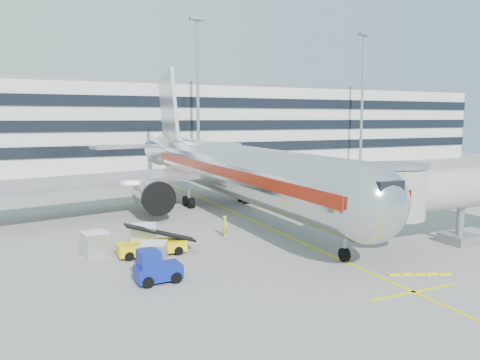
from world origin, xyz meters
name	(u,v)px	position (x,y,z in m)	size (l,w,h in m)	color
ground	(283,234)	(0.00, 0.00, 0.00)	(180.00, 180.00, 0.00)	gray
lead_in_line	(232,211)	(0.00, 10.00, 0.01)	(0.25, 70.00, 0.01)	yellow
stop_bar	(414,292)	(0.00, -14.00, 0.01)	(6.00, 0.25, 0.01)	yellow
main_jet	(225,168)	(0.00, 11.72, 4.23)	(50.95, 48.70, 16.06)	silver
jet_bridge	(478,190)	(12.18, -8.00, 3.87)	(17.80, 4.50, 7.00)	silver
terminal	(130,126)	(0.00, 57.95, 7.80)	(150.00, 24.25, 15.60)	silver
light_mast_centre	(198,84)	(8.00, 42.00, 14.88)	(2.40, 1.20, 25.45)	gray
light_mast_east	(363,89)	(42.00, 42.00, 14.88)	(2.40, 1.20, 25.45)	gray
belt_loader	(152,246)	(-11.02, -1.34, 0.65)	(4.80, 1.86, 2.28)	yellow
baggage_tug	(155,268)	(-12.17, -6.69, 0.83)	(2.62, 1.76, 1.91)	navy
cargo_container_left	(154,255)	(-11.61, -4.20, 0.82)	(2.02, 2.02, 1.64)	#B6B9BE
cargo_container_right	(95,244)	(-14.53, 0.16, 0.82)	(1.81, 1.81, 1.64)	#B6B9BE
cargo_container_front	(144,238)	(-11.26, -0.10, 0.93)	(2.13, 2.13, 1.85)	#B6B9BE
ramp_worker	(225,226)	(-4.52, 1.13, 0.84)	(0.61, 0.40, 1.68)	#C1E518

